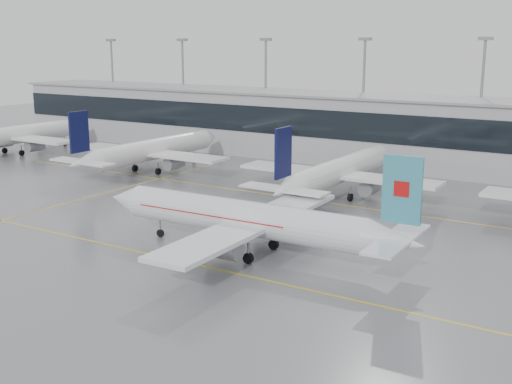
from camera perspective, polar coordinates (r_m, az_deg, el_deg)
The scene contains 12 objects.
ground at distance 64.72m, azimuth -5.72°, elevation -6.35°, with size 320.00×320.00×0.00m, color slate.
taxi_line_main at distance 64.72m, azimuth -5.72°, elevation -6.35°, with size 120.00×0.25×0.01m, color yellow.
taxi_line_north at distance 89.24m, azimuth 6.19°, elevation -0.92°, with size 120.00×0.25×0.01m, color yellow.
taxi_line_cross at distance 94.99m, azimuth -14.48°, elevation -0.41°, with size 0.25×60.00×0.01m, color yellow.
terminal at distance 117.28m, azimuth 13.22°, elevation 5.14°, with size 180.00×15.00×12.00m, color #A1A2A5.
terminal_glass at distance 110.04m, azimuth 11.95°, elevation 5.49°, with size 180.00×0.20×5.00m, color black.
terminal_roof at distance 116.63m, azimuth 13.38°, elevation 8.16°, with size 182.00×16.00×0.40m, color gray.
light_masts at distance 122.22m, azimuth 14.34°, elevation 8.85°, with size 156.40×1.00×22.60m.
air_canada_jet at distance 66.05m, azimuth -0.43°, elevation -2.47°, with size 37.28×30.02×11.82m.
parked_jet_a at distance 136.42m, azimuth -20.49°, elevation 4.76°, with size 29.64×36.96×11.72m.
parked_jet_b at distance 110.83m, azimuth -9.37°, elevation 3.67°, with size 29.64×36.96×11.72m.
parked_jet_c at distance 91.70m, azimuth 7.26°, elevation 1.80°, with size 29.64×36.96×11.72m.
Camera 1 is at (37.86, -47.93, 21.40)m, focal length 45.00 mm.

